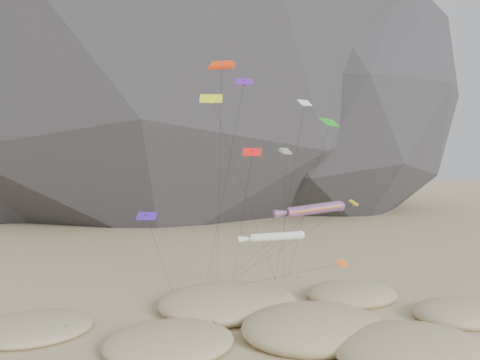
{
  "coord_description": "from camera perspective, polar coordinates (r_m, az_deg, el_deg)",
  "views": [
    {
      "loc": [
        -17.75,
        -37.07,
        17.59
      ],
      "look_at": [
        -2.51,
        12.0,
        14.99
      ],
      "focal_mm": 35.0,
      "sensor_mm": 36.0,
      "label": 1
    }
  ],
  "objects": [
    {
      "name": "ground",
      "position": [
        44.71,
        8.17,
        -20.31
      ],
      "size": [
        500.0,
        500.0,
        0.0
      ],
      "primitive_type": "plane",
      "color": "#CCB789",
      "rests_on": "ground"
    },
    {
      "name": "dunes",
      "position": [
        46.5,
        3.07,
        -18.41
      ],
      "size": [
        54.49,
        34.39,
        3.58
      ],
      "color": "#CCB789",
      "rests_on": "ground"
    },
    {
      "name": "dune_grass",
      "position": [
        46.84,
        5.38,
        -18.08
      ],
      "size": [
        44.46,
        27.93,
        1.49
      ],
      "color": "black",
      "rests_on": "ground"
    },
    {
      "name": "kite_stakes",
      "position": [
        66.71,
        0.79,
        -12.26
      ],
      "size": [
        18.42,
        6.46,
        0.3
      ],
      "color": "#3F2D1E",
      "rests_on": "ground"
    },
    {
      "name": "rainbow_tube_kite",
      "position": [
        52.59,
        8.71,
        -3.57
      ],
      "size": [
        8.39,
        16.25,
        12.63
      ],
      "color": "#E55618",
      "rests_on": "ground"
    },
    {
      "name": "white_tube_kite",
      "position": [
        48.29,
        4.03,
        -6.93
      ],
      "size": [
        6.54,
        18.47,
        10.04
      ],
      "color": "white",
      "rests_on": "ground"
    },
    {
      "name": "orange_parafoil",
      "position": [
        51.41,
        -2.26,
        13.47
      ],
      "size": [
        4.34,
        14.25,
        27.87
      ],
      "color": "#F6350C",
      "rests_on": "ground"
    },
    {
      "name": "multi_parafoil",
      "position": [
        56.2,
        5.55,
        3.26
      ],
      "size": [
        5.15,
        10.87,
        18.62
      ],
      "color": "orange",
      "rests_on": "ground"
    },
    {
      "name": "delta_kites",
      "position": [
        52.74,
        3.57,
        3.77
      ],
      "size": [
        26.31,
        23.44,
        26.42
      ],
      "color": "white",
      "rests_on": "ground"
    }
  ]
}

